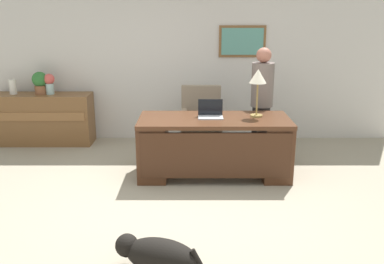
{
  "coord_description": "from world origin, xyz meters",
  "views": [
    {
      "loc": [
        0.15,
        -4.42,
        2.11
      ],
      "look_at": [
        0.14,
        0.3,
        0.75
      ],
      "focal_mm": 39.47,
      "sensor_mm": 36.0,
      "label": 1
    }
  ],
  "objects_px": {
    "dog_lying": "(158,255)",
    "laptop": "(211,113)",
    "desk_lamp": "(258,79)",
    "credenza": "(44,119)",
    "person_standing": "(262,102)",
    "vase_with_flowers": "(50,83)",
    "potted_plant": "(40,82)",
    "vase_empty": "(13,87)",
    "desk": "(214,145)",
    "armchair": "(202,123)"
  },
  "relations": [
    {
      "from": "dog_lying",
      "to": "laptop",
      "type": "relative_size",
      "value": 2.45
    },
    {
      "from": "desk_lamp",
      "to": "credenza",
      "type": "bearing_deg",
      "value": 158.21
    },
    {
      "from": "desk_lamp",
      "to": "laptop",
      "type": "bearing_deg",
      "value": -176.66
    },
    {
      "from": "person_standing",
      "to": "vase_with_flowers",
      "type": "bearing_deg",
      "value": 168.49
    },
    {
      "from": "credenza",
      "to": "desk_lamp",
      "type": "relative_size",
      "value": 2.53
    },
    {
      "from": "potted_plant",
      "to": "person_standing",
      "type": "bearing_deg",
      "value": -11.02
    },
    {
      "from": "person_standing",
      "to": "desk_lamp",
      "type": "bearing_deg",
      "value": -104.92
    },
    {
      "from": "dog_lying",
      "to": "vase_with_flowers",
      "type": "distance_m",
      "value": 4.19
    },
    {
      "from": "dog_lying",
      "to": "vase_empty",
      "type": "distance_m",
      "value": 4.49
    },
    {
      "from": "person_standing",
      "to": "vase_empty",
      "type": "relative_size",
      "value": 6.88
    },
    {
      "from": "desk_lamp",
      "to": "desk",
      "type": "bearing_deg",
      "value": -167.83
    },
    {
      "from": "armchair",
      "to": "desk",
      "type": "bearing_deg",
      "value": -80.96
    },
    {
      "from": "laptop",
      "to": "potted_plant",
      "type": "height_order",
      "value": "potted_plant"
    },
    {
      "from": "person_standing",
      "to": "dog_lying",
      "type": "bearing_deg",
      "value": -114.0
    },
    {
      "from": "desk",
      "to": "dog_lying",
      "type": "xyz_separation_m",
      "value": [
        -0.57,
        -2.16,
        -0.27
      ]
    },
    {
      "from": "credenza",
      "to": "laptop",
      "type": "xyz_separation_m",
      "value": [
        2.67,
        -1.34,
        0.42
      ]
    },
    {
      "from": "laptop",
      "to": "dog_lying",
      "type": "bearing_deg",
      "value": -103.18
    },
    {
      "from": "armchair",
      "to": "desk_lamp",
      "type": "distance_m",
      "value": 1.35
    },
    {
      "from": "armchair",
      "to": "person_standing",
      "type": "xyz_separation_m",
      "value": [
        0.87,
        -0.18,
        0.37
      ]
    },
    {
      "from": "dog_lying",
      "to": "desk_lamp",
      "type": "distance_m",
      "value": 2.77
    },
    {
      "from": "desk",
      "to": "laptop",
      "type": "distance_m",
      "value": 0.42
    },
    {
      "from": "vase_with_flowers",
      "to": "person_standing",
      "type": "bearing_deg",
      "value": -11.51
    },
    {
      "from": "armchair",
      "to": "laptop",
      "type": "relative_size",
      "value": 3.17
    },
    {
      "from": "laptop",
      "to": "desk_lamp",
      "type": "relative_size",
      "value": 0.52
    },
    {
      "from": "desk",
      "to": "dog_lying",
      "type": "relative_size",
      "value": 2.49
    },
    {
      "from": "potted_plant",
      "to": "desk",
      "type": "bearing_deg",
      "value": -27.75
    },
    {
      "from": "desk_lamp",
      "to": "dog_lying",
      "type": "bearing_deg",
      "value": -116.35
    },
    {
      "from": "credenza",
      "to": "vase_empty",
      "type": "distance_m",
      "value": 0.69
    },
    {
      "from": "credenza",
      "to": "potted_plant",
      "type": "height_order",
      "value": "potted_plant"
    },
    {
      "from": "vase_with_flowers",
      "to": "vase_empty",
      "type": "relative_size",
      "value": 1.4
    },
    {
      "from": "armchair",
      "to": "vase_with_flowers",
      "type": "relative_size",
      "value": 3.1
    },
    {
      "from": "dog_lying",
      "to": "vase_empty",
      "type": "xyz_separation_m",
      "value": [
        -2.58,
        3.59,
        0.78
      ]
    },
    {
      "from": "vase_with_flowers",
      "to": "dog_lying",
      "type": "bearing_deg",
      "value": -60.97
    },
    {
      "from": "desk",
      "to": "credenza",
      "type": "height_order",
      "value": "credenza"
    },
    {
      "from": "desk",
      "to": "person_standing",
      "type": "distance_m",
      "value": 1.12
    },
    {
      "from": "dog_lying",
      "to": "potted_plant",
      "type": "bearing_deg",
      "value": 120.83
    },
    {
      "from": "credenza",
      "to": "armchair",
      "type": "relative_size",
      "value": 1.55
    },
    {
      "from": "credenza",
      "to": "person_standing",
      "type": "relative_size",
      "value": 0.97
    },
    {
      "from": "desk",
      "to": "vase_empty",
      "type": "xyz_separation_m",
      "value": [
        -3.15,
        1.43,
        0.51
      ]
    },
    {
      "from": "dog_lying",
      "to": "vase_with_flowers",
      "type": "relative_size",
      "value": 2.4
    },
    {
      "from": "person_standing",
      "to": "credenza",
      "type": "bearing_deg",
      "value": 169.0
    },
    {
      "from": "armchair",
      "to": "dog_lying",
      "type": "height_order",
      "value": "armchair"
    },
    {
      "from": "person_standing",
      "to": "desk_lamp",
      "type": "height_order",
      "value": "person_standing"
    },
    {
      "from": "desk",
      "to": "dog_lying",
      "type": "height_order",
      "value": "desk"
    },
    {
      "from": "desk_lamp",
      "to": "vase_empty",
      "type": "height_order",
      "value": "desk_lamp"
    },
    {
      "from": "armchair",
      "to": "desk_lamp",
      "type": "relative_size",
      "value": 1.64
    },
    {
      "from": "vase_with_flowers",
      "to": "desk",
      "type": "bearing_deg",
      "value": -29.11
    },
    {
      "from": "person_standing",
      "to": "potted_plant",
      "type": "xyz_separation_m",
      "value": [
        -3.44,
        0.67,
        0.19
      ]
    },
    {
      "from": "credenza",
      "to": "armchair",
      "type": "xyz_separation_m",
      "value": [
        2.56,
        -0.48,
        0.05
      ]
    },
    {
      "from": "armchair",
      "to": "desk_lamp",
      "type": "bearing_deg",
      "value": -49.39
    }
  ]
}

